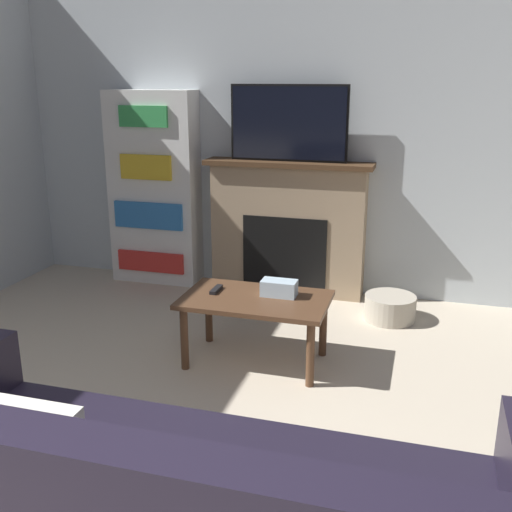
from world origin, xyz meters
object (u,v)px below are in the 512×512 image
at_px(tv, 289,123).
at_px(bookshelf, 154,189).
at_px(fireplace, 288,228).
at_px(coffee_table, 255,307).
at_px(storage_basket, 390,308).

distance_m(tv, bookshelf, 1.32).
xyz_separation_m(fireplace, bookshelf, (-1.18, -0.02, 0.27)).
distance_m(fireplace, coffee_table, 1.36).
relative_size(tv, bookshelf, 0.57).
relative_size(tv, coffee_table, 1.03).
relative_size(fireplace, bookshelf, 0.83).
xyz_separation_m(bookshelf, storage_basket, (2.07, -0.37, -0.73)).
height_order(fireplace, bookshelf, bookshelf).
bearing_deg(bookshelf, fireplace, 1.09).
bearing_deg(bookshelf, coffee_table, -45.54).
height_order(fireplace, tv, tv).
bearing_deg(bookshelf, storage_basket, -10.17).
bearing_deg(bookshelf, tv, 0.13).
distance_m(fireplace, tv, 0.85).
distance_m(tv, storage_basket, 1.63).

